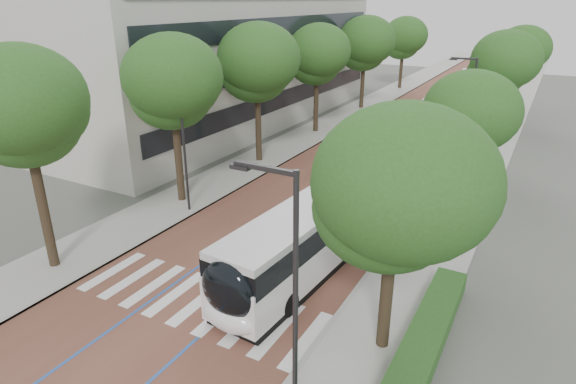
% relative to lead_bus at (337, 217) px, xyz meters
% --- Properties ---
extents(ground, '(160.00, 160.00, 0.00)m').
position_rel_lead_bus_xyz_m(ground, '(-3.18, -8.21, -1.63)').
color(ground, '#51544C').
rests_on(ground, ground).
extents(road, '(11.00, 140.00, 0.02)m').
position_rel_lead_bus_xyz_m(road, '(-3.18, 31.79, -1.62)').
color(road, brown).
rests_on(road, ground).
extents(sidewalk_left, '(4.00, 140.00, 0.12)m').
position_rel_lead_bus_xyz_m(sidewalk_left, '(-10.68, 31.79, -1.57)').
color(sidewalk_left, '#98968F').
rests_on(sidewalk_left, ground).
extents(sidewalk_right, '(4.00, 140.00, 0.12)m').
position_rel_lead_bus_xyz_m(sidewalk_right, '(4.32, 31.79, -1.57)').
color(sidewalk_right, '#98968F').
rests_on(sidewalk_right, ground).
extents(kerb_left, '(0.20, 140.00, 0.14)m').
position_rel_lead_bus_xyz_m(kerb_left, '(-8.78, 31.79, -1.57)').
color(kerb_left, gray).
rests_on(kerb_left, ground).
extents(kerb_right, '(0.20, 140.00, 0.14)m').
position_rel_lead_bus_xyz_m(kerb_right, '(2.42, 31.79, -1.57)').
color(kerb_right, gray).
rests_on(kerb_right, ground).
extents(zebra_crossing, '(10.55, 3.60, 0.01)m').
position_rel_lead_bus_xyz_m(zebra_crossing, '(-2.98, -7.21, -1.60)').
color(zebra_crossing, silver).
rests_on(zebra_crossing, ground).
extents(lane_line_left, '(0.12, 126.00, 0.01)m').
position_rel_lead_bus_xyz_m(lane_line_left, '(-4.78, 31.79, -1.60)').
color(lane_line_left, '#2252AA').
rests_on(lane_line_left, road).
extents(lane_line_right, '(0.12, 126.00, 0.01)m').
position_rel_lead_bus_xyz_m(lane_line_right, '(-1.58, 31.79, -1.60)').
color(lane_line_right, '#2252AA').
rests_on(lane_line_right, road).
extents(office_building, '(18.11, 40.00, 14.00)m').
position_rel_lead_bus_xyz_m(office_building, '(-22.66, 19.79, 5.37)').
color(office_building, '#A6A39A').
rests_on(office_building, ground).
extents(streetlight_near, '(1.82, 0.20, 8.00)m').
position_rel_lead_bus_xyz_m(streetlight_near, '(3.44, -11.21, 3.19)').
color(streetlight_near, '#28282A').
rests_on(streetlight_near, sidewalk_right).
extents(streetlight_far, '(1.82, 0.20, 8.00)m').
position_rel_lead_bus_xyz_m(streetlight_far, '(3.44, 13.79, 3.19)').
color(streetlight_far, '#28282A').
rests_on(streetlight_far, sidewalk_right).
extents(lamp_post_left, '(0.14, 0.14, 8.00)m').
position_rel_lead_bus_xyz_m(lamp_post_left, '(-9.28, -0.21, 2.49)').
color(lamp_post_left, '#28282A').
rests_on(lamp_post_left, sidewalk_left).
extents(trees_left, '(6.20, 60.55, 9.66)m').
position_rel_lead_bus_xyz_m(trees_left, '(-10.68, 18.57, 5.27)').
color(trees_left, black).
rests_on(trees_left, ground).
extents(trees_right, '(5.78, 47.60, 9.04)m').
position_rel_lead_bus_xyz_m(trees_right, '(4.52, 12.90, 4.54)').
color(trees_right, black).
rests_on(trees_right, ground).
extents(lead_bus, '(3.81, 18.53, 3.20)m').
position_rel_lead_bus_xyz_m(lead_bus, '(0.00, 0.00, 0.00)').
color(lead_bus, black).
rests_on(lead_bus, ground).
extents(bus_queued_0, '(3.14, 12.51, 3.20)m').
position_rel_lead_bus_xyz_m(bus_queued_0, '(-0.90, 15.82, -0.00)').
color(bus_queued_0, white).
rests_on(bus_queued_0, ground).
extents(bus_queued_1, '(2.58, 12.40, 3.20)m').
position_rel_lead_bus_xyz_m(bus_queued_1, '(-0.81, 29.24, -0.00)').
color(bus_queued_1, white).
rests_on(bus_queued_1, ground).
extents(bus_queued_2, '(3.14, 12.51, 3.20)m').
position_rel_lead_bus_xyz_m(bus_queued_2, '(-1.06, 41.50, -0.00)').
color(bus_queued_2, white).
rests_on(bus_queued_2, ground).
extents(bus_queued_3, '(2.98, 12.48, 3.20)m').
position_rel_lead_bus_xyz_m(bus_queued_3, '(-0.90, 53.94, -0.00)').
color(bus_queued_3, white).
rests_on(bus_queued_3, ground).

